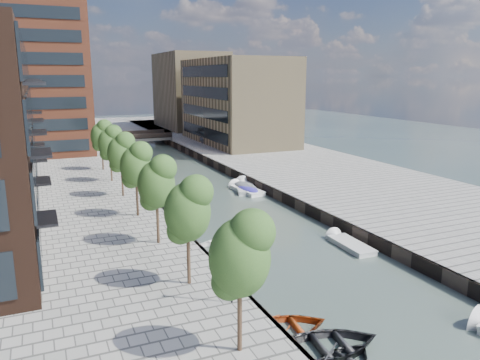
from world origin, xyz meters
TOP-DOWN VIEW (x-y plane):
  - water at (0.00, 40.00)m, footprint 300.00×300.00m
  - quay_right at (16.00, 40.00)m, footprint 20.00×140.00m
  - quay_wall_left at (-6.10, 40.00)m, footprint 0.25×140.00m
  - quay_wall_right at (6.10, 40.00)m, footprint 0.25×140.00m
  - far_closure at (0.00, 100.00)m, footprint 80.00×40.00m
  - tower at (-17.00, 65.00)m, footprint 18.00×18.00m
  - tan_block_near at (16.00, 62.00)m, footprint 12.00×25.00m
  - tan_block_far at (16.00, 88.00)m, footprint 12.00×20.00m
  - bridge at (0.00, 72.00)m, footprint 13.00×6.00m
  - tree_0 at (-8.50, 4.00)m, footprint 2.50×2.50m
  - tree_1 at (-8.50, 11.00)m, footprint 2.50×2.50m
  - tree_2 at (-8.50, 18.00)m, footprint 2.50×2.50m
  - tree_3 at (-8.50, 25.00)m, footprint 2.50×2.50m
  - tree_4 at (-8.50, 32.00)m, footprint 2.50×2.50m
  - tree_5 at (-8.50, 39.00)m, footprint 2.50×2.50m
  - tree_6 at (-8.50, 46.00)m, footprint 2.50×2.50m
  - lamp_0 at (-7.20, 8.00)m, footprint 0.24×0.24m
  - lamp_1 at (-7.20, 24.00)m, footprint 0.24×0.24m
  - lamp_2 at (-7.20, 40.00)m, footprint 0.24×0.24m
  - sloop_0 at (-4.29, 3.74)m, footprint 5.45×4.18m
  - sloop_2 at (-5.40, 5.88)m, footprint 4.88×3.67m
  - sloop_3 at (-4.07, 17.56)m, footprint 4.74×3.45m
  - sloop_4 at (-5.18, 25.47)m, footprint 4.96×4.33m
  - motorboat_2 at (4.68, 14.67)m, footprint 1.69×4.51m
  - motorboat_3 at (4.50, 32.62)m, footprint 2.29×5.26m
  - motorboat_4 at (4.88, 33.51)m, footprint 3.49×5.83m
  - car at (11.05, 61.49)m, footprint 3.03×4.67m

SIDE VIEW (x-z plane):
  - water at x=0.00m, z-range 0.00..0.00m
  - sloop_0 at x=-4.29m, z-range -0.52..0.52m
  - sloop_2 at x=-5.40m, z-range -0.48..0.48m
  - sloop_3 at x=-4.07m, z-range -0.48..0.48m
  - sloop_4 at x=-5.18m, z-range -0.43..0.43m
  - motorboat_2 at x=4.68m, z-range -0.66..0.83m
  - motorboat_3 at x=4.50m, z-range -0.64..1.06m
  - motorboat_4 at x=4.88m, z-range -0.70..1.14m
  - quay_right at x=16.00m, z-range 0.00..1.00m
  - quay_wall_left at x=-6.10m, z-range 0.00..1.00m
  - quay_wall_right at x=6.10m, z-range 0.00..1.00m
  - far_closure at x=0.00m, z-range 0.00..1.00m
  - bridge at x=0.00m, z-range 0.74..2.04m
  - car at x=11.05m, z-range 1.00..2.48m
  - lamp_0 at x=-7.20m, z-range 1.45..5.57m
  - lamp_1 at x=-7.20m, z-range 1.45..5.57m
  - lamp_2 at x=-7.20m, z-range 1.45..5.57m
  - tree_0 at x=-8.50m, z-range 2.33..8.28m
  - tree_1 at x=-8.50m, z-range 2.33..8.28m
  - tree_2 at x=-8.50m, z-range 2.33..8.28m
  - tree_3 at x=-8.50m, z-range 2.33..8.28m
  - tree_4 at x=-8.50m, z-range 2.33..8.28m
  - tree_5 at x=-8.50m, z-range 2.33..8.28m
  - tree_6 at x=-8.50m, z-range 2.33..8.28m
  - tan_block_near at x=16.00m, z-range 1.00..15.00m
  - tan_block_far at x=16.00m, z-range 1.00..17.00m
  - tower at x=-17.00m, z-range 1.00..31.00m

